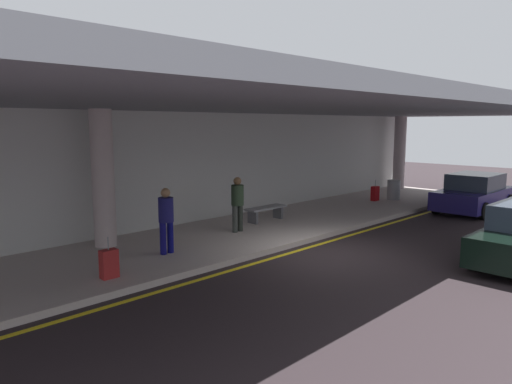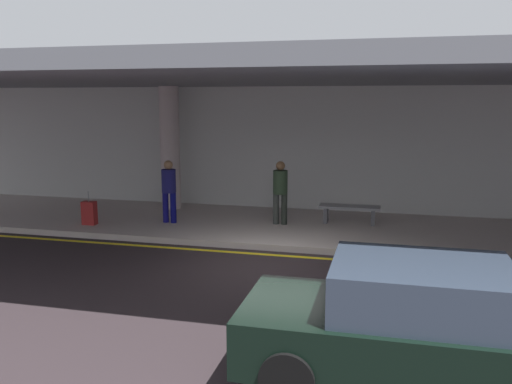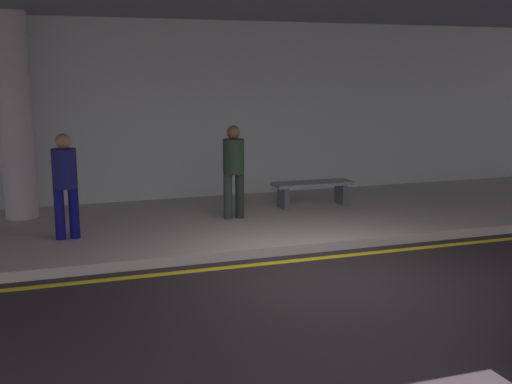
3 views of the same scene
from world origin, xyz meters
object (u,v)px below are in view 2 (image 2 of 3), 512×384
object	(u,v)px
support_column_far_left	(170,148)
person_waiting_for_ride	(169,187)
suitcase_upright_secondary	(89,213)
car_black	(413,326)
bench_metal	(349,211)
traveler_with_luggage	(280,188)

from	to	relation	value
support_column_far_left	person_waiting_for_ride	bearing A→B (deg)	-68.61
suitcase_upright_secondary	support_column_far_left	bearing A→B (deg)	47.96
car_black	suitcase_upright_secondary	bearing A→B (deg)	143.54
bench_metal	car_black	bearing A→B (deg)	-80.45
car_black	traveler_with_luggage	world-z (taller)	traveler_with_luggage
suitcase_upright_secondary	bench_metal	xyz separation A→B (m)	(6.66, 1.77, 0.04)
support_column_far_left	traveler_with_luggage	distance (m)	3.96
person_waiting_for_ride	suitcase_upright_secondary	xyz separation A→B (m)	(-1.96, -0.73, -0.65)
car_black	suitcase_upright_secondary	world-z (taller)	car_black
traveler_with_luggage	person_waiting_for_ride	size ratio (longest dim) A/B	1.00
support_column_far_left	car_black	world-z (taller)	support_column_far_left
support_column_far_left	suitcase_upright_secondary	world-z (taller)	support_column_far_left
traveler_with_luggage	suitcase_upright_secondary	world-z (taller)	traveler_with_luggage
car_black	traveler_with_luggage	distance (m)	7.84
support_column_far_left	car_black	xyz separation A→B (m)	(6.71, -8.51, -1.26)
person_waiting_for_ride	bench_metal	world-z (taller)	person_waiting_for_ride
car_black	person_waiting_for_ride	xyz separation A→B (m)	(-6.00, 6.68, 0.40)
car_black	bench_metal	world-z (taller)	car_black
support_column_far_left	person_waiting_for_ride	distance (m)	2.14
support_column_far_left	suitcase_upright_secondary	distance (m)	3.23
support_column_far_left	suitcase_upright_secondary	size ratio (longest dim) A/B	4.06
car_black	support_column_far_left	bearing A→B (deg)	128.58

